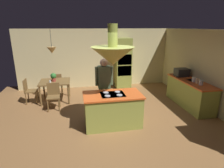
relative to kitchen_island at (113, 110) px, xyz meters
name	(u,v)px	position (x,y,z in m)	size (l,w,h in m)	color
ground	(111,121)	(0.00, 0.20, -0.45)	(8.16, 8.16, 0.00)	olive
wall_back	(97,58)	(0.00, 3.65, 0.82)	(6.80, 0.10, 2.55)	beige
wall_right	(208,70)	(3.25, 0.60, 0.82)	(0.10, 7.20, 2.55)	beige
kitchen_island	(113,110)	(0.00, 0.00, 0.00)	(1.57, 0.87, 0.92)	#939E42
counter_run_right	(190,93)	(2.84, 0.80, 0.01)	(0.73, 2.08, 0.90)	#939E42
oven_tower	(123,63)	(1.10, 3.24, 0.63)	(0.66, 0.62, 2.17)	#939E42
dining_table	(55,84)	(-1.70, 2.10, 0.21)	(1.06, 0.93, 0.76)	brown
person_at_island	(104,83)	(-0.12, 0.71, 0.56)	(0.53, 0.23, 1.75)	tan
range_hood	(113,55)	(0.00, 0.00, 1.50)	(1.10, 1.10, 1.00)	#939E42
pendant_light_over_table	(52,50)	(-1.70, 2.10, 1.41)	(0.32, 0.32, 0.82)	#E0B266
chair_facing_island	(53,94)	(-1.70, 1.41, 0.05)	(0.40, 0.40, 0.87)	brown
chair_by_back_wall	(57,83)	(-1.70, 2.79, 0.05)	(0.40, 0.40, 0.87)	brown
chair_at_corner	(29,89)	(-2.61, 2.10, 0.05)	(0.40, 0.40, 0.87)	brown
potted_plant_on_table	(53,77)	(-1.73, 2.09, 0.47)	(0.20, 0.20, 0.30)	#99382D
cup_on_table	(50,82)	(-1.83, 1.87, 0.35)	(0.07, 0.07, 0.09)	white
canister_flour	(201,83)	(2.84, 0.29, 0.52)	(0.12, 0.12, 0.15)	silver
canister_sugar	(198,81)	(2.84, 0.47, 0.52)	(0.11, 0.11, 0.16)	#E0B78C
canister_tea	(194,80)	(2.84, 0.65, 0.52)	(0.14, 0.14, 0.15)	silver
microwave_on_counter	(182,72)	(2.84, 1.41, 0.59)	(0.46, 0.36, 0.28)	#232326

